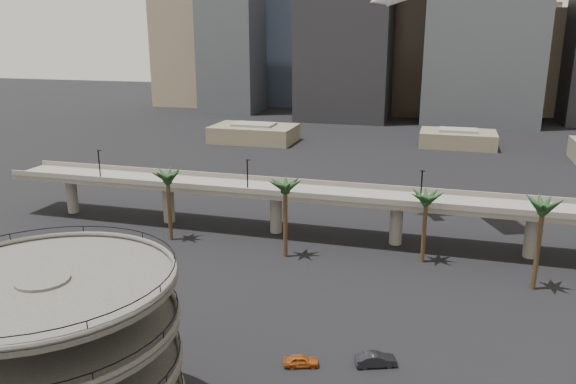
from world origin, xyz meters
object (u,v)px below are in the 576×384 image
(car_a, at_px, (301,361))
(car_b, at_px, (376,360))
(parking_ramp, at_px, (51,347))
(overpass, at_px, (335,199))

(car_a, bearing_deg, car_b, -92.08)
(car_a, bearing_deg, parking_ramp, 117.03)
(parking_ramp, xyz_separation_m, car_a, (17.57, 17.83, -9.16))
(overpass, height_order, car_a, overpass)
(car_b, bearing_deg, parking_ramp, 106.76)
(parking_ramp, relative_size, overpass, 0.17)
(car_a, relative_size, car_b, 0.85)
(car_a, height_order, car_b, car_b)
(parking_ramp, xyz_separation_m, overpass, (13.00, 59.00, -2.50))
(overpass, distance_m, car_b, 41.34)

